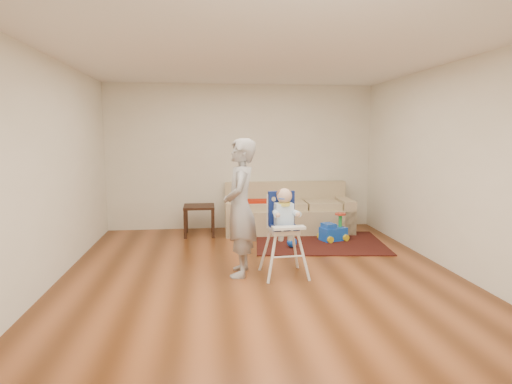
{
  "coord_description": "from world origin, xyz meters",
  "views": [
    {
      "loc": [
        -0.67,
        -5.31,
        1.77
      ],
      "look_at": [
        0.0,
        0.4,
        1.0
      ],
      "focal_mm": 30.0,
      "sensor_mm": 36.0,
      "label": 1
    }
  ],
  "objects": [
    {
      "name": "adult",
      "position": [
        -0.25,
        -0.04,
        0.86
      ],
      "size": [
        0.49,
        0.68,
        1.73
      ],
      "primitive_type": "imported",
      "rotation": [
        0.0,
        0.0,
        -1.7
      ],
      "color": "gray",
      "rests_on": "ground"
    },
    {
      "name": "ride_on_toy",
      "position": [
        1.43,
        1.5,
        0.24
      ],
      "size": [
        0.49,
        0.41,
        0.45
      ],
      "primitive_type": null,
      "rotation": [
        0.0,
        0.0,
        0.33
      ],
      "color": "blue",
      "rests_on": "area_rug"
    },
    {
      "name": "toy_ball",
      "position": [
        0.65,
        1.12,
        0.1
      ],
      "size": [
        0.16,
        0.16,
        0.16
      ],
      "primitive_type": "sphere",
      "color": "blue",
      "rests_on": "area_rug"
    },
    {
      "name": "side_table",
      "position": [
        -0.8,
        2.18,
        0.27
      ],
      "size": [
        0.53,
        0.53,
        0.53
      ],
      "primitive_type": null,
      "color": "black",
      "rests_on": "ground"
    },
    {
      "name": "area_rug",
      "position": [
        1.17,
        1.39,
        0.01
      ],
      "size": [
        2.23,
        1.78,
        0.02
      ],
      "primitive_type": "cube",
      "rotation": [
        0.0,
        0.0,
        -0.12
      ],
      "color": "black",
      "rests_on": "ground"
    },
    {
      "name": "room_envelope",
      "position": [
        0.0,
        0.53,
        1.88
      ],
      "size": [
        5.04,
        5.52,
        2.72
      ],
      "color": "beige",
      "rests_on": "ground"
    },
    {
      "name": "ground",
      "position": [
        0.0,
        0.0,
        0.0
      ],
      "size": [
        5.5,
        5.5,
        0.0
      ],
      "primitive_type": "plane",
      "color": "#4D250E",
      "rests_on": "ground"
    },
    {
      "name": "sofa",
      "position": [
        0.81,
        2.3,
        0.44
      ],
      "size": [
        2.33,
        1.02,
        0.89
      ],
      "rotation": [
        0.0,
        0.0,
        -0.04
      ],
      "color": "tan",
      "rests_on": "ground"
    },
    {
      "name": "high_chair",
      "position": [
        0.29,
        -0.14,
        0.54
      ],
      "size": [
        0.55,
        0.55,
        1.12
      ],
      "rotation": [
        0.0,
        0.0,
        0.07
      ],
      "color": "silver",
      "rests_on": "ground"
    }
  ]
}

